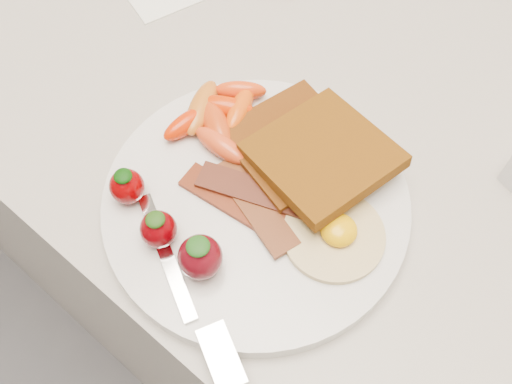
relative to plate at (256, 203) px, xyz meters
The scene contains 9 objects.
counter 0.49m from the plate, 93.99° to the left, with size 2.00×0.60×0.90m, color gray.
plate is the anchor object (origin of this frame).
toast_lower 0.06m from the plate, 97.18° to the left, with size 0.10×0.10×0.01m, color black.
toast_upper 0.07m from the plate, 67.97° to the left, with size 0.11×0.11×0.01m, color #341E06.
fried_egg 0.08m from the plate, 10.33° to the left, with size 0.11×0.11×0.02m.
bacon_strips 0.02m from the plate, 109.95° to the right, with size 0.12×0.07×0.01m.
baby_carrots 0.09m from the plate, 153.47° to the left, with size 0.10×0.11×0.02m.
strawberries 0.09m from the plate, 110.72° to the right, with size 0.13×0.04×0.04m.
fork 0.11m from the plate, 79.27° to the right, with size 0.17×0.09×0.00m.
Camera 1 is at (0.17, 1.35, 1.35)m, focal length 40.00 mm.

